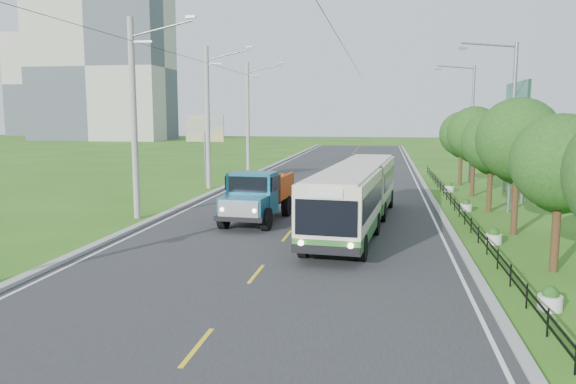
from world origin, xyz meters
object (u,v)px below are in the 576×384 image
(tree_fourth, at_px, (492,146))
(bus, at_px, (356,191))
(tree_fifth, at_px, (475,137))
(planter_mid, at_px, (466,206))
(planter_near, at_px, (494,237))
(pole_mid, at_px, (208,117))
(streetlight_far, at_px, (470,119))
(planter_front, at_px, (550,300))
(pole_far, at_px, (248,117))
(tree_second, at_px, (561,167))
(dump_truck, at_px, (258,193))
(planter_far, at_px, (449,188))
(streetlight_mid, at_px, (509,121))
(pole_near, at_px, (134,118))
(billboard_right, at_px, (517,113))
(tree_back, at_px, (462,136))
(tree_third, at_px, (519,144))
(billboard_left, at_px, (205,133))

(tree_fourth, bearing_deg, bus, -140.43)
(tree_fifth, height_order, planter_mid, tree_fifth)
(planter_near, relative_size, planter_mid, 1.00)
(planter_near, bearing_deg, tree_fourth, 81.23)
(pole_mid, bearing_deg, streetlight_far, 20.32)
(streetlight_far, height_order, planter_front, streetlight_far)
(pole_far, xyz_separation_m, tree_second, (18.12, -30.86, -1.57))
(tree_fourth, distance_m, streetlight_far, 13.94)
(tree_fifth, height_order, dump_truck, tree_fifth)
(pole_far, bearing_deg, planter_front, -64.28)
(planter_far, bearing_deg, planter_near, -90.00)
(streetlight_mid, bearing_deg, bus, -144.06)
(pole_far, height_order, tree_second, pole_far)
(pole_near, xyz_separation_m, billboard_right, (20.56, 11.00, 0.25))
(tree_back, relative_size, planter_mid, 8.21)
(streetlight_mid, distance_m, planter_near, 9.46)
(tree_fourth, xyz_separation_m, planter_front, (-1.26, -16.14, -3.30))
(pole_near, height_order, streetlight_far, pole_near)
(tree_second, distance_m, streetlight_mid, 11.97)
(tree_second, xyz_separation_m, streetlight_far, (0.79, 25.86, 1.38))
(tree_third, bearing_deg, planter_near, -120.41)
(tree_back, relative_size, planter_near, 8.21)
(tree_fifth, distance_m, planter_near, 14.64)
(tree_back, xyz_separation_m, planter_near, (-1.26, -20.14, -3.37))
(tree_fourth, bearing_deg, streetlight_far, 86.75)
(tree_fifth, distance_m, bus, 13.87)
(streetlight_far, bearing_deg, streetlight_mid, -90.00)
(tree_second, relative_size, streetlight_far, 0.58)
(tree_back, distance_m, planter_front, 28.37)
(planter_near, bearing_deg, streetlight_mid, 75.68)
(streetlight_far, distance_m, dump_truck, 23.00)
(pole_mid, relative_size, planter_near, 14.93)
(pole_near, distance_m, planter_near, 17.79)
(tree_back, bearing_deg, tree_fourth, -90.00)
(planter_near, relative_size, billboard_left, 0.13)
(bus, xyz_separation_m, dump_truck, (-4.85, 0.74, -0.29))
(tree_fifth, relative_size, planter_front, 8.66)
(planter_mid, relative_size, billboard_right, 0.09)
(pole_far, height_order, tree_fifth, pole_far)
(billboard_left, bearing_deg, planter_near, -44.84)
(tree_third, distance_m, billboard_right, 12.18)
(tree_second, xyz_separation_m, billboard_right, (2.44, 17.86, 1.83))
(planter_front, bearing_deg, dump_truck, 133.68)
(pole_mid, distance_m, pole_far, 12.00)
(tree_fourth, bearing_deg, billboard_left, 153.01)
(planter_front, relative_size, billboard_right, 0.09)
(pole_near, bearing_deg, bus, -3.31)
(billboard_right, relative_size, bus, 0.49)
(pole_far, distance_m, planter_far, 20.70)
(pole_near, height_order, pole_mid, same)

